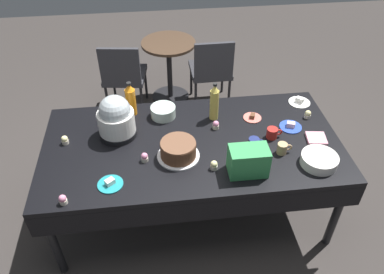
% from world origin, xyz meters
% --- Properties ---
extents(ground, '(9.00, 9.00, 0.00)m').
position_xyz_m(ground, '(0.00, 0.00, 0.00)').
color(ground, '#383330').
extents(potluck_table, '(2.20, 1.10, 0.75)m').
position_xyz_m(potluck_table, '(0.00, 0.00, 0.69)').
color(potluck_table, black).
rests_on(potluck_table, ground).
extents(frosted_layer_cake, '(0.30, 0.30, 0.13)m').
position_xyz_m(frosted_layer_cake, '(-0.11, -0.14, 0.81)').
color(frosted_layer_cake, silver).
rests_on(frosted_layer_cake, potluck_table).
extents(slow_cooker, '(0.28, 0.28, 0.34)m').
position_xyz_m(slow_cooker, '(-0.54, 0.16, 0.91)').
color(slow_cooker, black).
rests_on(slow_cooker, potluck_table).
extents(glass_salad_bowl, '(0.20, 0.20, 0.09)m').
position_xyz_m(glass_salad_bowl, '(-0.19, 0.35, 0.79)').
color(glass_salad_bowl, '#B2C6BC').
rests_on(glass_salad_bowl, potluck_table).
extents(ceramic_snack_bowl, '(0.25, 0.25, 0.07)m').
position_xyz_m(ceramic_snack_bowl, '(0.84, -0.33, 0.79)').
color(ceramic_snack_bowl, silver).
rests_on(ceramic_snack_bowl, potluck_table).
extents(dessert_plate_coral, '(0.14, 0.14, 0.04)m').
position_xyz_m(dessert_plate_coral, '(0.51, 0.23, 0.76)').
color(dessert_plate_coral, '#E07266').
rests_on(dessert_plate_coral, potluck_table).
extents(dessert_plate_white, '(0.18, 0.18, 0.05)m').
position_xyz_m(dessert_plate_white, '(0.96, 0.40, 0.76)').
color(dessert_plate_white, white).
rests_on(dessert_plate_white, potluck_table).
extents(dessert_plate_teal, '(0.17, 0.17, 0.05)m').
position_xyz_m(dessert_plate_teal, '(-0.58, -0.36, 0.76)').
color(dessert_plate_teal, teal).
rests_on(dessert_plate_teal, potluck_table).
extents(dessert_plate_cobalt, '(0.17, 0.17, 0.05)m').
position_xyz_m(dessert_plate_cobalt, '(0.78, 0.08, 0.76)').
color(dessert_plate_cobalt, '#2D4CB2').
rests_on(dessert_plate_cobalt, potluck_table).
extents(cupcake_mint, '(0.05, 0.05, 0.07)m').
position_xyz_m(cupcake_mint, '(0.11, -0.29, 0.78)').
color(cupcake_mint, beige).
rests_on(cupcake_mint, potluck_table).
extents(cupcake_rose, '(0.05, 0.05, 0.07)m').
position_xyz_m(cupcake_rose, '(-0.93, 0.10, 0.78)').
color(cupcake_rose, beige).
rests_on(cupcake_rose, potluck_table).
extents(cupcake_lemon, '(0.05, 0.05, 0.07)m').
position_xyz_m(cupcake_lemon, '(-0.86, -0.48, 0.78)').
color(cupcake_lemon, beige).
rests_on(cupcake_lemon, potluck_table).
extents(cupcake_berry, '(0.05, 0.05, 0.07)m').
position_xyz_m(cupcake_berry, '(-0.35, -0.16, 0.78)').
color(cupcake_berry, beige).
rests_on(cupcake_berry, potluck_table).
extents(cupcake_vanilla, '(0.05, 0.05, 0.07)m').
position_xyz_m(cupcake_vanilla, '(0.95, 0.19, 0.78)').
color(cupcake_vanilla, beige).
rests_on(cupcake_vanilla, potluck_table).
extents(cupcake_cocoa, '(0.05, 0.05, 0.07)m').
position_xyz_m(cupcake_cocoa, '(0.20, 0.14, 0.78)').
color(cupcake_cocoa, beige).
rests_on(cupcake_cocoa, potluck_table).
extents(soda_bottle_orange_juice, '(0.08, 0.08, 0.29)m').
position_xyz_m(soda_bottle_orange_juice, '(-0.44, 0.42, 0.89)').
color(soda_bottle_orange_juice, orange).
rests_on(soda_bottle_orange_juice, potluck_table).
extents(soda_bottle_ginger_ale, '(0.07, 0.07, 0.32)m').
position_xyz_m(soda_bottle_ginger_ale, '(0.21, 0.28, 0.90)').
color(soda_bottle_ginger_ale, gold).
rests_on(soda_bottle_ginger_ale, potluck_table).
extents(coffee_mug_red, '(0.12, 0.08, 0.08)m').
position_xyz_m(coffee_mug_red, '(0.60, -0.02, 0.79)').
color(coffee_mug_red, '#B2231E').
rests_on(coffee_mug_red, potluck_table).
extents(coffee_mug_tan, '(0.11, 0.07, 0.08)m').
position_xyz_m(coffee_mug_tan, '(0.63, -0.19, 0.79)').
color(coffee_mug_tan, tan).
rests_on(coffee_mug_tan, potluck_table).
extents(coffee_mug_navy, '(0.12, 0.08, 0.08)m').
position_xyz_m(coffee_mug_navy, '(0.44, -0.12, 0.79)').
color(coffee_mug_navy, navy).
rests_on(coffee_mug_navy, potluck_table).
extents(soda_carton, '(0.26, 0.16, 0.20)m').
position_xyz_m(soda_carton, '(0.33, -0.35, 0.85)').
color(soda_carton, '#338C4C').
rests_on(soda_carton, potluck_table).
extents(paper_napkin_stack, '(0.16, 0.16, 0.02)m').
position_xyz_m(paper_napkin_stack, '(0.92, -0.08, 0.76)').
color(paper_napkin_stack, pink).
rests_on(paper_napkin_stack, potluck_table).
extents(maroon_chair_left, '(0.50, 0.50, 0.85)m').
position_xyz_m(maroon_chair_left, '(-0.56, 1.52, 0.49)').
color(maroon_chair_left, '#333338').
rests_on(maroon_chair_left, ground).
extents(maroon_chair_right, '(0.45, 0.45, 0.85)m').
position_xyz_m(maroon_chair_right, '(0.40, 1.52, 0.49)').
color(maroon_chair_right, '#333338').
rests_on(maroon_chair_right, ground).
extents(round_cafe_table, '(0.60, 0.60, 0.72)m').
position_xyz_m(round_cafe_table, '(-0.05, 1.74, 0.50)').
color(round_cafe_table, '#473323').
rests_on(round_cafe_table, ground).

